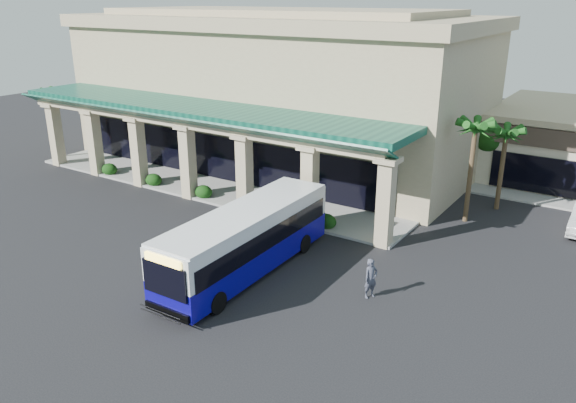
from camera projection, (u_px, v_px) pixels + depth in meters
The scene contains 9 objects.
ground at pixel (230, 254), 28.20m from camera, with size 110.00×110.00×0.00m, color black.
main_building at pixel (278, 87), 42.92m from camera, with size 30.80×14.80×11.35m, color tan, non-canonical shape.
arcade at pixel (199, 148), 36.69m from camera, with size 30.00×6.20×5.70m, color #0A3F31, non-canonical shape.
palm_0 at pixel (471, 166), 31.26m from camera, with size 2.40×2.40×6.60m, color #144312, non-canonical shape.
palm_1 at pixel (502, 163), 33.22m from camera, with size 2.40×2.40×5.80m, color #144312, non-canonical shape.
palm_2 at pixel (57, 120), 43.90m from camera, with size 2.40×2.40×6.20m, color #144312, non-canonical shape.
broadleaf_tree at pixel (490, 148), 38.34m from camera, with size 2.60×2.60×4.81m, color black, non-canonical shape.
transit_bus at pixel (247, 241), 25.91m from camera, with size 2.57×11.06×3.09m, color #0D0788, non-canonical shape.
pedestrian at pixel (371, 278), 23.89m from camera, with size 0.65×0.43×1.78m, color #424656.
Camera 1 is at (16.58, -19.68, 12.20)m, focal length 35.00 mm.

